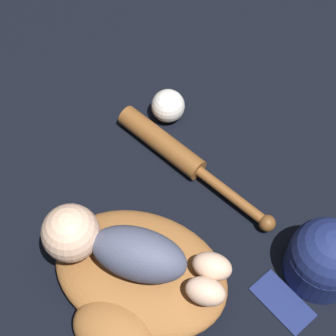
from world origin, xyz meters
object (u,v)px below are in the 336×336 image
Objects in this scene: baby_figure at (121,249)px; baseball_bat at (177,154)px; baseball at (168,106)px; baseball_cap at (325,258)px; baseball_glove at (136,281)px.

baby_figure is 0.31m from baseball_bat.
baby_figure is 0.83× the size of baseball_bat.
baseball reaches higher than baseball_bat.
baseball is at bearing -17.87° from baseball_cap.
baseball_glove is at bearing 165.47° from baby_figure.
baby_figure is 1.62× the size of baseball_cap.
baseball_glove is 4.98× the size of baseball.
baseball is at bearing -46.76° from baseball_bat.
baseball_cap is (-0.38, 0.06, 0.04)m from baseball_bat.
baseball_cap is at bearing -144.19° from baby_figure.
baseball_glove is at bearing 109.64° from baseball_bat.
baseball_cap is at bearing 171.16° from baseball_bat.
baseball reaches higher than baseball_glove.
baseball_cap reaches higher than baseball_glove.
baby_figure is 0.42m from baseball.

